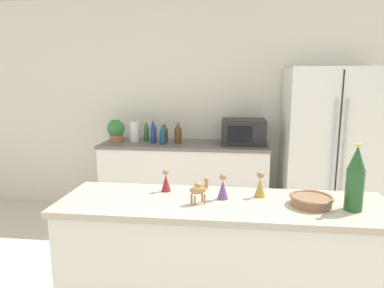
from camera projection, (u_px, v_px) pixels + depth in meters
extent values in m
cube|color=silver|center=(217.00, 108.00, 4.11)|extent=(8.00, 0.06, 2.55)
cube|color=white|center=(185.00, 182.00, 3.99)|extent=(1.86, 0.60, 0.86)
cube|color=#66605B|center=(185.00, 145.00, 3.91)|extent=(1.89, 0.63, 0.03)
cube|color=silver|center=(328.00, 150.00, 3.66)|extent=(0.93, 0.69, 1.73)
cube|color=black|center=(338.00, 157.00, 3.33)|extent=(0.01, 0.01, 1.66)
cylinder|color=#B2B5BA|center=(333.00, 148.00, 3.30)|extent=(0.02, 0.02, 0.95)
cylinder|color=#B2B5BA|center=(344.00, 149.00, 3.29)|extent=(0.02, 0.02, 0.95)
cube|color=silver|center=(222.00, 285.00, 1.93)|extent=(1.74, 0.48, 0.92)
cube|color=#B7AD99|center=(223.00, 205.00, 1.84)|extent=(1.78, 0.52, 0.03)
cylinder|color=#9E6B47|center=(116.00, 138.00, 3.98)|extent=(0.15, 0.15, 0.08)
sphere|color=#387F3D|center=(116.00, 128.00, 3.96)|extent=(0.20, 0.20, 0.20)
cylinder|color=white|center=(134.00, 132.00, 3.99)|extent=(0.11, 0.11, 0.23)
cube|color=black|center=(243.00, 132.00, 3.82)|extent=(0.48, 0.36, 0.28)
cube|color=black|center=(240.00, 134.00, 3.64)|extent=(0.26, 0.01, 0.17)
cylinder|color=brown|center=(178.00, 136.00, 3.89)|extent=(0.08, 0.08, 0.16)
cone|color=brown|center=(178.00, 125.00, 3.87)|extent=(0.08, 0.08, 0.09)
cylinder|color=gold|center=(178.00, 121.00, 3.86)|extent=(0.03, 0.03, 0.01)
cylinder|color=navy|center=(163.00, 138.00, 3.82)|extent=(0.07, 0.07, 0.15)
cone|color=navy|center=(162.00, 128.00, 3.80)|extent=(0.06, 0.06, 0.08)
cylinder|color=gold|center=(162.00, 124.00, 3.80)|extent=(0.02, 0.02, 0.01)
cylinder|color=#2D6033|center=(146.00, 135.00, 4.03)|extent=(0.06, 0.06, 0.15)
cone|color=#2D6033|center=(146.00, 125.00, 4.01)|extent=(0.06, 0.06, 0.09)
cylinder|color=gold|center=(146.00, 121.00, 4.00)|extent=(0.02, 0.02, 0.01)
cylinder|color=navy|center=(153.00, 135.00, 3.89)|extent=(0.06, 0.06, 0.17)
cone|color=navy|center=(153.00, 124.00, 3.86)|extent=(0.06, 0.06, 0.10)
cylinder|color=gold|center=(153.00, 119.00, 3.85)|extent=(0.02, 0.02, 0.01)
cylinder|color=brown|center=(165.00, 136.00, 3.95)|extent=(0.08, 0.08, 0.14)
cone|color=brown|center=(164.00, 126.00, 3.93)|extent=(0.08, 0.08, 0.08)
cylinder|color=gold|center=(164.00, 122.00, 3.92)|extent=(0.03, 0.03, 0.01)
cylinder|color=#B2B7BC|center=(154.00, 134.00, 4.00)|extent=(0.06, 0.06, 0.18)
cone|color=#B2B7BC|center=(154.00, 122.00, 3.97)|extent=(0.06, 0.06, 0.10)
cylinder|color=gold|center=(154.00, 117.00, 3.96)|extent=(0.02, 0.02, 0.01)
cylinder|color=#235628|center=(354.00, 190.00, 1.70)|extent=(0.09, 0.09, 0.21)
cone|color=#235628|center=(357.00, 158.00, 1.67)|extent=(0.08, 0.08, 0.12)
cylinder|color=gold|center=(358.00, 145.00, 1.66)|extent=(0.03, 0.03, 0.01)
cylinder|color=#8C6647|center=(311.00, 201.00, 1.78)|extent=(0.20, 0.20, 0.05)
torus|color=#8C6647|center=(311.00, 197.00, 1.77)|extent=(0.22, 0.22, 0.02)
ellipsoid|color=#A87F4C|center=(198.00, 190.00, 1.79)|extent=(0.11, 0.09, 0.05)
sphere|color=#A87F4C|center=(198.00, 185.00, 1.79)|extent=(0.04, 0.04, 0.04)
cylinder|color=#A87F4C|center=(206.00, 184.00, 1.81)|extent=(0.02, 0.02, 0.05)
sphere|color=#A87F4C|center=(206.00, 180.00, 1.80)|extent=(0.03, 0.03, 0.03)
cylinder|color=#A87F4C|center=(202.00, 197.00, 1.83)|extent=(0.01, 0.01, 0.05)
cylinder|color=#A87F4C|center=(205.00, 199.00, 1.80)|extent=(0.01, 0.01, 0.05)
cylinder|color=#A87F4C|center=(192.00, 199.00, 1.80)|extent=(0.01, 0.01, 0.05)
cylinder|color=#A87F4C|center=(194.00, 201.00, 1.78)|extent=(0.01, 0.01, 0.05)
cone|color=#6B4784|center=(223.00, 190.00, 1.87)|extent=(0.06, 0.06, 0.11)
sphere|color=#A37A5B|center=(223.00, 177.00, 1.86)|extent=(0.04, 0.04, 0.04)
cone|color=maroon|center=(166.00, 183.00, 2.01)|extent=(0.06, 0.06, 0.10)
sphere|color=#A37A5B|center=(166.00, 172.00, 1.99)|extent=(0.04, 0.04, 0.04)
cone|color=#B28933|center=(260.00, 188.00, 1.91)|extent=(0.06, 0.06, 0.11)
sphere|color=#A37A5B|center=(261.00, 175.00, 1.90)|extent=(0.04, 0.04, 0.04)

